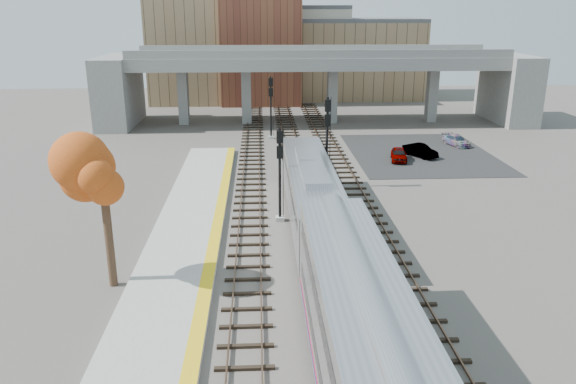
{
  "coord_description": "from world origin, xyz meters",
  "views": [
    {
      "loc": [
        -2.45,
        -26.91,
        14.05
      ],
      "look_at": [
        -0.6,
        8.39,
        2.5
      ],
      "focal_mm": 35.0,
      "sensor_mm": 36.0,
      "label": 1
    }
  ],
  "objects_px": {
    "locomotive": "(311,192)",
    "signal_mast_near": "(280,177)",
    "car_a": "(399,154)",
    "car_c": "(457,140)",
    "signal_mast_mid": "(327,143)",
    "car_b": "(420,151)",
    "signal_mast_far": "(271,109)",
    "tree": "(102,170)"
  },
  "relations": [
    {
      "from": "car_a",
      "to": "car_b",
      "type": "relative_size",
      "value": 0.96
    },
    {
      "from": "car_a",
      "to": "car_c",
      "type": "bearing_deg",
      "value": 48.56
    },
    {
      "from": "signal_mast_far",
      "to": "car_c",
      "type": "relative_size",
      "value": 1.88
    },
    {
      "from": "car_b",
      "to": "signal_mast_far",
      "type": "bearing_deg",
      "value": 117.14
    },
    {
      "from": "signal_mast_near",
      "to": "tree",
      "type": "distance_m",
      "value": 13.34
    },
    {
      "from": "signal_mast_mid",
      "to": "signal_mast_far",
      "type": "relative_size",
      "value": 1.07
    },
    {
      "from": "car_b",
      "to": "signal_mast_mid",
      "type": "bearing_deg",
      "value": -169.0
    },
    {
      "from": "signal_mast_mid",
      "to": "signal_mast_far",
      "type": "distance_m",
      "value": 18.99
    },
    {
      "from": "car_a",
      "to": "signal_mast_near",
      "type": "bearing_deg",
      "value": -117.07
    },
    {
      "from": "tree",
      "to": "car_b",
      "type": "height_order",
      "value": "tree"
    },
    {
      "from": "car_b",
      "to": "car_a",
      "type": "bearing_deg",
      "value": 178.55
    },
    {
      "from": "signal_mast_far",
      "to": "car_a",
      "type": "height_order",
      "value": "signal_mast_far"
    },
    {
      "from": "signal_mast_mid",
      "to": "car_a",
      "type": "relative_size",
      "value": 2.03
    },
    {
      "from": "signal_mast_near",
      "to": "signal_mast_mid",
      "type": "height_order",
      "value": "signal_mast_mid"
    },
    {
      "from": "signal_mast_near",
      "to": "signal_mast_mid",
      "type": "distance_m",
      "value": 8.61
    },
    {
      "from": "locomotive",
      "to": "tree",
      "type": "xyz_separation_m",
      "value": [
        -11.35,
        -8.43,
        4.1
      ]
    },
    {
      "from": "tree",
      "to": "car_b",
      "type": "relative_size",
      "value": 2.26
    },
    {
      "from": "car_c",
      "to": "signal_mast_far",
      "type": "bearing_deg",
      "value": 149.01
    },
    {
      "from": "signal_mast_far",
      "to": "tree",
      "type": "height_order",
      "value": "tree"
    },
    {
      "from": "tree",
      "to": "car_c",
      "type": "xyz_separation_m",
      "value": [
        29.13,
        30.64,
        -5.8
      ]
    },
    {
      "from": "signal_mast_far",
      "to": "car_c",
      "type": "xyz_separation_m",
      "value": [
        19.88,
        -4.5,
        -2.87
      ]
    },
    {
      "from": "locomotive",
      "to": "signal_mast_near",
      "type": "height_order",
      "value": "signal_mast_near"
    },
    {
      "from": "signal_mast_near",
      "to": "tree",
      "type": "height_order",
      "value": "tree"
    },
    {
      "from": "car_a",
      "to": "car_c",
      "type": "distance_m",
      "value": 9.81
    },
    {
      "from": "locomotive",
      "to": "tree",
      "type": "relative_size",
      "value": 2.22
    },
    {
      "from": "signal_mast_mid",
      "to": "locomotive",
      "type": "bearing_deg",
      "value": -103.75
    },
    {
      "from": "car_c",
      "to": "car_a",
      "type": "bearing_deg",
      "value": -160.48
    },
    {
      "from": "signal_mast_near",
      "to": "signal_mast_mid",
      "type": "bearing_deg",
      "value": 61.49
    },
    {
      "from": "signal_mast_mid",
      "to": "car_c",
      "type": "bearing_deg",
      "value": 41.65
    },
    {
      "from": "car_c",
      "to": "tree",
      "type": "bearing_deg",
      "value": -151.78
    },
    {
      "from": "signal_mast_mid",
      "to": "car_a",
      "type": "distance_m",
      "value": 11.77
    },
    {
      "from": "locomotive",
      "to": "car_a",
      "type": "xyz_separation_m",
      "value": [
        10.02,
        16.2,
        -1.61
      ]
    },
    {
      "from": "signal_mast_near",
      "to": "car_a",
      "type": "distance_m",
      "value": 19.9
    },
    {
      "from": "tree",
      "to": "car_c",
      "type": "bearing_deg",
      "value": 46.45
    },
    {
      "from": "locomotive",
      "to": "signal_mast_near",
      "type": "xyz_separation_m",
      "value": [
        -2.1,
        0.62,
        0.89
      ]
    },
    {
      "from": "signal_mast_near",
      "to": "car_a",
      "type": "relative_size",
      "value": 1.79
    },
    {
      "from": "car_a",
      "to": "car_b",
      "type": "xyz_separation_m",
      "value": [
        2.49,
        1.4,
        0.0
      ]
    },
    {
      "from": "signal_mast_mid",
      "to": "car_c",
      "type": "distance_m",
      "value": 21.36
    },
    {
      "from": "signal_mast_mid",
      "to": "car_b",
      "type": "height_order",
      "value": "signal_mast_mid"
    },
    {
      "from": "signal_mast_far",
      "to": "car_a",
      "type": "distance_m",
      "value": 16.28
    },
    {
      "from": "locomotive",
      "to": "signal_mast_near",
      "type": "relative_size",
      "value": 2.9
    },
    {
      "from": "car_b",
      "to": "car_c",
      "type": "height_order",
      "value": "car_b"
    }
  ]
}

